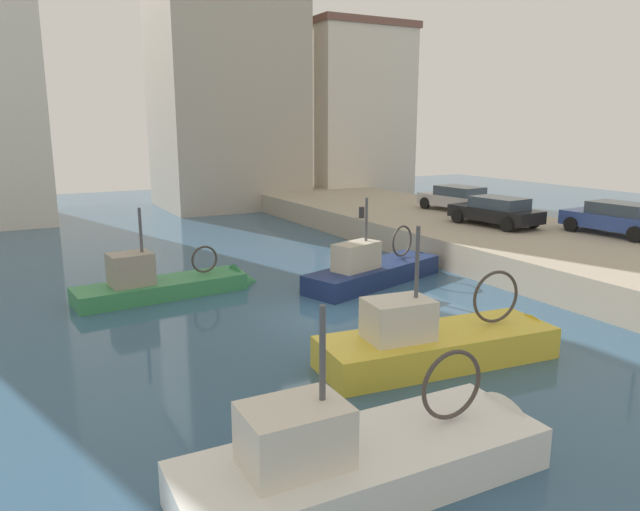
# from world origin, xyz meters

# --- Properties ---
(water_surface) EXTENTS (80.00, 80.00, 0.00)m
(water_surface) POSITION_xyz_m (0.00, 0.00, 0.00)
(water_surface) COLOR #335675
(water_surface) RESTS_ON ground
(quay_wall) EXTENTS (9.00, 56.00, 1.20)m
(quay_wall) POSITION_xyz_m (11.50, 0.00, 0.60)
(quay_wall) COLOR #ADA08C
(quay_wall) RESTS_ON ground
(fishing_boat_yellow) EXTENTS (6.96, 2.66, 4.34)m
(fishing_boat_yellow) POSITION_xyz_m (0.92, -4.24, 0.13)
(fishing_boat_yellow) COLOR gold
(fishing_boat_yellow) RESTS_ON ground
(fishing_boat_green) EXTENTS (6.66, 2.17, 3.86)m
(fishing_boat_green) POSITION_xyz_m (-3.65, 4.94, 0.15)
(fishing_boat_green) COLOR #388951
(fishing_boat_green) RESTS_ON ground
(fishing_boat_navy) EXTENTS (7.05, 3.60, 3.99)m
(fishing_boat_navy) POSITION_xyz_m (3.67, 2.96, 0.14)
(fishing_boat_navy) COLOR navy
(fishing_boat_navy) RESTS_ON ground
(fishing_boat_white) EXTENTS (7.01, 2.42, 4.12)m
(fishing_boat_white) POSITION_xyz_m (-3.42, -7.73, 0.12)
(fishing_boat_white) COLOR white
(fishing_boat_white) RESTS_ON ground
(parked_car_blue) EXTENTS (2.17, 4.35, 1.39)m
(parked_car_blue) POSITION_xyz_m (14.28, 0.90, 1.92)
(parked_car_blue) COLOR #334C9E
(parked_car_blue) RESTS_ON quay_wall
(parked_car_silver) EXTENTS (2.30, 4.47, 1.35)m
(parked_car_silver) POSITION_xyz_m (13.23, 9.67, 1.90)
(parked_car_silver) COLOR #B7B7BC
(parked_car_silver) RESTS_ON quay_wall
(parked_car_black) EXTENTS (2.34, 4.43, 1.33)m
(parked_car_black) POSITION_xyz_m (11.55, 5.07, 1.89)
(parked_car_black) COLOR black
(parked_car_black) RESTS_ON quay_wall
(mooring_bollard_mid) EXTENTS (0.28, 0.28, 0.55)m
(mooring_bollard_mid) POSITION_xyz_m (7.35, 10.00, 1.48)
(mooring_bollard_mid) COLOR #2D2D33
(mooring_bollard_mid) RESTS_ON quay_wall
(waterfront_building_west) EXTENTS (9.83, 8.25, 17.58)m
(waterfront_building_west) POSITION_xyz_m (6.15, 25.93, 8.81)
(waterfront_building_west) COLOR #B2A899
(waterfront_building_west) RESTS_ON ground
(waterfront_building_west_mid) EXTENTS (8.11, 7.26, 13.28)m
(waterfront_building_west_mid) POSITION_xyz_m (16.30, 26.06, 6.66)
(waterfront_building_west_mid) COLOR silver
(waterfront_building_west_mid) RESTS_ON ground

